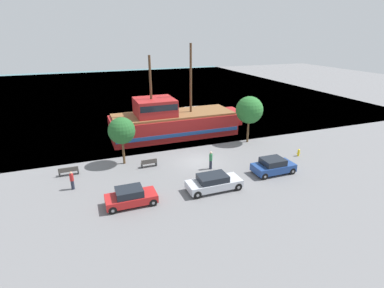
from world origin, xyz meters
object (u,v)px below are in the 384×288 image
Objects in this scene: bench_promenade_east at (69,171)px; parked_car_curb_rear at (214,182)px; pedestrian_walking_far at (72,180)px; parked_car_curb_front at (273,166)px; pirate_ship at (172,122)px; fire_hydrant at (299,152)px; parked_car_curb_mid at (131,197)px; moored_boat_dockside at (195,114)px; pedestrian_walking_near at (211,160)px; bench_promenade_west at (149,163)px.

parked_car_curb_rear is at bearing -32.47° from bench_promenade_east.
parked_car_curb_front is at bearing -10.90° from pedestrian_walking_far.
parked_car_curb_front is at bearing 8.28° from parked_car_curb_rear.
fire_hydrant is at bearing -47.00° from pirate_ship.
parked_car_curb_mid is at bearing -118.26° from pirate_ship.
pedestrian_walking_far is at bearing 169.10° from parked_car_curb_front.
moored_boat_dockside reaches higher than pedestrian_walking_far.
pedestrian_walking_near is at bearing 177.83° from fire_hydrant.
pirate_ship reaches higher than moored_boat_dockside.
moored_boat_dockside is 3.69× the size of pedestrian_walking_far.
parked_car_curb_rear is at bearing -107.34° from moored_boat_dockside.
pirate_ship is at bearing 133.00° from fire_hydrant.
fire_hydrant is 0.44× the size of bench_promenade_east.
fire_hydrant is 10.12m from pedestrian_walking_near.
parked_car_curb_front is 11.88m from bench_promenade_west.
pedestrian_walking_far is (0.34, -2.90, 0.38)m from bench_promenade_east.
pirate_ship reaches higher than parked_car_curb_rear.
bench_promenade_west is (-5.01, -8.41, -1.38)m from pirate_ship.
moored_boat_dockside is 18.34m from fire_hydrant.
moored_boat_dockside is at bearing 43.63° from pedestrian_walking_far.
pedestrian_walking_near is 1.11× the size of pedestrian_walking_far.
parked_car_curb_front reaches higher than parked_car_curb_rear.
parked_car_curb_mid is 8.38m from bench_promenade_east.
fire_hydrant is (11.56, 3.48, -0.29)m from parked_car_curb_rear.
fire_hydrant is (4.97, -17.66, -0.28)m from moored_boat_dockside.
fire_hydrant is at bearing -10.61° from bench_promenade_west.
pirate_ship is 4.39× the size of parked_car_curb_mid.
bench_promenade_east is at bearing 96.61° from pedestrian_walking_far.
fire_hydrant is at bearing -74.29° from moored_boat_dockside.
parked_car_curb_front is at bearing -29.84° from pedestrian_walking_near.
pedestrian_walking_near is at bearing 150.16° from parked_car_curb_front.
parked_car_curb_mid is (-7.87, -14.65, -1.13)m from pirate_ship.
pedestrian_walking_far is at bearing -83.39° from bench_promenade_east.
bench_promenade_west is at bearing 65.36° from parked_car_curb_mid.
pirate_ship reaches higher than parked_car_curb_front.
moored_boat_dockside reaches higher than parked_car_curb_front.
parked_car_curb_front reaches higher than parked_car_curb_mid.
parked_car_curb_mid is at bearing -176.61° from parked_car_curb_front.
fire_hydrant is (10.57, -11.33, -1.40)m from pirate_ship.
fire_hydrant is 22.61m from pedestrian_walking_far.
parked_car_curb_front is at bearing -27.31° from bench_promenade_west.
pirate_ship reaches higher than parked_car_curb_mid.
parked_car_curb_mid is 2.23× the size of bench_promenade_east.
parked_car_curb_mid is 2.37× the size of pedestrian_walking_far.
parked_car_curb_mid is at bearing -169.79° from fire_hydrant.
parked_car_curb_front is 2.40× the size of pedestrian_walking_far.
parked_car_curb_rear is (6.87, -0.16, 0.01)m from parked_car_curb_mid.
pedestrian_walking_far is (-22.59, 0.85, 0.41)m from fire_hydrant.
bench_promenade_west is (-10.61, -14.74, -0.26)m from moored_boat_dockside.
pedestrian_walking_far is at bearing 134.84° from parked_car_curb_mid.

